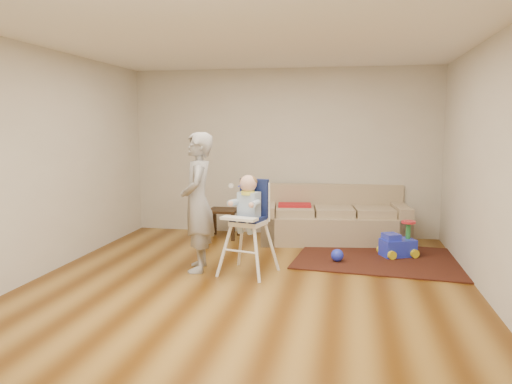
% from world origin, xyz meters
% --- Properties ---
extents(ground, '(5.50, 5.50, 0.00)m').
position_xyz_m(ground, '(0.00, 0.00, 0.00)').
color(ground, '#4F2A08').
rests_on(ground, ground).
extents(room_envelope, '(5.04, 5.52, 2.72)m').
position_xyz_m(room_envelope, '(0.00, 0.53, 1.88)').
color(room_envelope, '#BCB6A7').
rests_on(room_envelope, ground).
extents(sofa, '(2.31, 1.18, 0.85)m').
position_xyz_m(sofa, '(0.86, 2.30, 0.43)').
color(sofa, '#9B8B69').
rests_on(sofa, ground).
extents(side_table, '(0.46, 0.46, 0.46)m').
position_xyz_m(side_table, '(-0.88, 2.25, 0.23)').
color(side_table, black).
rests_on(side_table, ground).
extents(area_rug, '(2.34, 1.86, 0.02)m').
position_xyz_m(area_rug, '(1.52, 1.37, 0.01)').
color(area_rug, black).
rests_on(area_rug, ground).
extents(ride_on_toy, '(0.53, 0.47, 0.48)m').
position_xyz_m(ride_on_toy, '(1.76, 1.53, 0.26)').
color(ride_on_toy, '#2434E8').
rests_on(ride_on_toy, area_rug).
extents(toy_ball, '(0.16, 0.16, 0.16)m').
position_xyz_m(toy_ball, '(0.95, 1.09, 0.10)').
color(toy_ball, '#2434E8').
rests_on(toy_ball, area_rug).
extents(high_chair, '(0.68, 0.68, 1.21)m').
position_xyz_m(high_chair, '(-0.09, 0.40, 0.58)').
color(high_chair, white).
rests_on(high_chair, ground).
extents(adult, '(0.54, 0.70, 1.70)m').
position_xyz_m(adult, '(-0.73, 0.43, 0.85)').
color(adult, gray).
rests_on(adult, ground).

